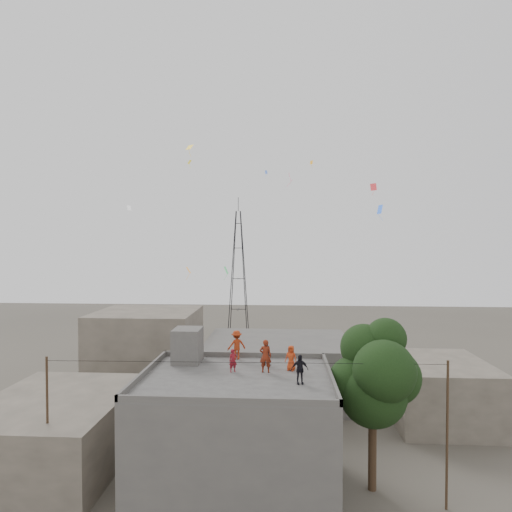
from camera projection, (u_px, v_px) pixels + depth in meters
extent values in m
plane|color=#49443C|center=(237.00, 490.00, 22.70)|extent=(140.00, 140.00, 0.00)
cube|color=#52504D|center=(237.00, 434.00, 22.63)|extent=(10.00, 8.00, 6.00)
cube|color=#4A4846|center=(237.00, 377.00, 22.55)|extent=(10.00, 8.00, 0.10)
cube|color=#52504D|center=(243.00, 355.00, 26.46)|extent=(10.00, 0.15, 0.30)
cube|color=#52504D|center=(227.00, 401.00, 18.63)|extent=(10.00, 0.15, 0.30)
cube|color=#52504D|center=(331.00, 375.00, 22.24)|extent=(0.15, 8.00, 0.30)
cube|color=#52504D|center=(145.00, 372.00, 22.84)|extent=(0.15, 8.00, 0.30)
cube|color=#52504D|center=(188.00, 345.00, 25.31)|extent=(1.60, 1.80, 2.00)
cube|color=#585046|center=(56.00, 431.00, 25.32)|extent=(8.00, 10.00, 4.00)
cube|color=#52504D|center=(277.00, 368.00, 36.49)|extent=(12.00, 9.00, 5.00)
cube|color=#585046|center=(147.00, 349.00, 39.19)|extent=(9.00, 8.00, 7.00)
cube|color=#585046|center=(438.00, 391.00, 31.78)|extent=(7.00, 8.00, 4.40)
cylinder|color=black|center=(372.00, 453.00, 22.72)|extent=(0.44, 0.44, 4.00)
cylinder|color=black|center=(375.00, 422.00, 22.76)|extent=(0.64, 0.91, 2.14)
sphere|color=black|center=(373.00, 393.00, 22.63)|extent=(3.60, 3.60, 3.60)
sphere|color=black|center=(393.00, 377.00, 22.84)|extent=(3.00, 3.00, 3.00)
sphere|color=black|center=(354.00, 382.00, 23.18)|extent=(2.80, 2.80, 2.80)
sphere|color=black|center=(384.00, 371.00, 21.77)|extent=(3.20, 3.20, 3.20)
sphere|color=black|center=(364.00, 348.00, 23.49)|extent=(2.60, 2.60, 2.60)
sphere|color=black|center=(386.00, 338.00, 23.11)|extent=(2.20, 2.20, 2.20)
cylinder|color=black|center=(48.00, 429.00, 21.69)|extent=(0.12, 0.12, 7.40)
cylinder|color=black|center=(447.00, 435.00, 20.97)|extent=(0.12, 0.12, 7.40)
cylinder|color=black|center=(244.00, 362.00, 21.24)|extent=(20.00, 0.52, 0.02)
cylinder|color=black|center=(232.00, 273.00, 61.83)|extent=(1.27, 1.27, 18.01)
cylinder|color=black|center=(244.00, 273.00, 61.73)|extent=(1.27, 1.27, 18.01)
cylinder|color=black|center=(245.00, 272.00, 63.42)|extent=(1.27, 1.27, 18.01)
cylinder|color=black|center=(233.00, 272.00, 63.53)|extent=(1.27, 1.27, 18.01)
cube|color=black|center=(238.00, 309.00, 62.77)|extent=(2.36, 0.08, 0.08)
cube|color=black|center=(238.00, 309.00, 62.77)|extent=(0.08, 2.36, 0.08)
cube|color=black|center=(238.00, 279.00, 62.65)|extent=(1.81, 0.08, 0.08)
cube|color=black|center=(238.00, 279.00, 62.65)|extent=(0.08, 1.81, 0.08)
cube|color=black|center=(238.00, 248.00, 62.53)|extent=(1.26, 0.08, 0.08)
cube|color=black|center=(238.00, 248.00, 62.53)|extent=(0.08, 1.26, 0.08)
cube|color=black|center=(238.00, 223.00, 62.44)|extent=(0.82, 0.08, 0.08)
cube|color=black|center=(238.00, 223.00, 62.44)|extent=(0.08, 0.82, 0.08)
cylinder|color=black|center=(238.00, 204.00, 62.37)|extent=(0.08, 0.08, 2.00)
imported|color=maroon|center=(265.00, 356.00, 23.27)|extent=(0.68, 0.47, 1.80)
imported|color=#C43B16|center=(291.00, 358.00, 23.65)|extent=(0.79, 0.67, 1.38)
imported|color=black|center=(267.00, 355.00, 24.69)|extent=(0.69, 0.63, 1.16)
imported|color=black|center=(300.00, 369.00, 21.34)|extent=(0.90, 0.49, 1.46)
imported|color=#9D2E11|center=(237.00, 345.00, 25.94)|extent=(1.29, 1.04, 1.75)
imported|color=maroon|center=(233.00, 361.00, 23.34)|extent=(0.54, 0.46, 1.25)
plane|color=orange|center=(188.00, 270.00, 31.17)|extent=(0.32, 0.54, 0.45)
plane|color=#DB224D|center=(290.00, 177.00, 31.14)|extent=(0.14, 0.58, 0.56)
plane|color=yellow|center=(190.00, 162.00, 33.11)|extent=(0.27, 0.38, 0.28)
plane|color=blue|center=(380.00, 209.00, 26.40)|extent=(0.26, 0.57, 0.55)
plane|color=white|center=(129.00, 208.00, 34.05)|extent=(0.26, 0.41, 0.40)
plane|color=orange|center=(311.00, 162.00, 37.03)|extent=(0.24, 0.30, 0.33)
plane|color=green|center=(226.00, 270.00, 27.95)|extent=(0.24, 0.53, 0.47)
plane|color=red|center=(373.00, 187.00, 28.33)|extent=(0.40, 0.40, 0.46)
plane|color=yellow|center=(190.00, 147.00, 25.24)|extent=(0.50, 0.45, 0.32)
plane|color=#476DD5|center=(266.00, 172.00, 40.78)|extent=(0.29, 0.32, 0.32)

